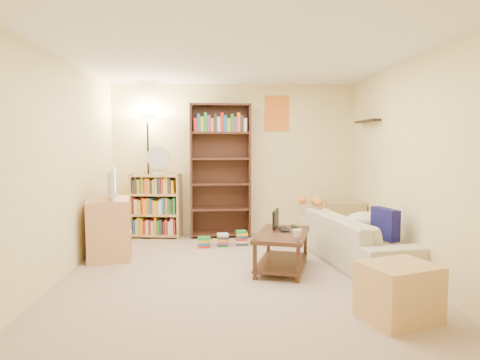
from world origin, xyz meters
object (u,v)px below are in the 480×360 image
object	(u,v)px
mug	(297,234)
television	(108,183)
desk_fan	(158,160)
laptop	(287,229)
sofa	(358,239)
coffee_table	(282,245)
end_cabinet	(399,292)
side_table	(345,221)
tv_stand	(109,228)
tall_bookshelf	(220,167)
floor_lamp	(148,140)
tabby_cat	(314,201)
short_bookshelf	(156,206)

from	to	relation	value
mug	television	distance (m)	2.59
desk_fan	laptop	bearing A→B (deg)	-42.63
sofa	coffee_table	distance (m)	1.05
sofa	television	size ratio (longest dim) A/B	3.05
sofa	laptop	distance (m)	0.95
coffee_table	end_cabinet	size ratio (longest dim) A/B	1.92
mug	side_table	distance (m)	2.04
sofa	tv_stand	distance (m)	3.27
laptop	mug	size ratio (longest dim) A/B	2.49
sofa	tall_bookshelf	size ratio (longest dim) A/B	1.03
floor_lamp	side_table	xyz separation A→B (m)	(3.10, -0.42, -1.27)
mug	tall_bookshelf	size ratio (longest dim) A/B	0.05
coffee_table	desk_fan	world-z (taller)	desk_fan
floor_lamp	tabby_cat	bearing A→B (deg)	-18.91
tabby_cat	desk_fan	distance (m)	2.55
mug	floor_lamp	bearing A→B (deg)	133.47
short_bookshelf	side_table	bearing A→B (deg)	-2.07
tall_bookshelf	short_bookshelf	distance (m)	1.22
laptop	floor_lamp	world-z (taller)	floor_lamp
desk_fan	tabby_cat	bearing A→B (deg)	-19.16
coffee_table	tv_stand	distance (m)	2.33
sofa	short_bookshelf	size ratio (longest dim) A/B	2.16
desk_fan	floor_lamp	world-z (taller)	floor_lamp
coffee_table	desk_fan	xyz separation A→B (m)	(-1.74, 1.83, 0.96)
tv_stand	floor_lamp	distance (m)	1.74
sofa	tabby_cat	size ratio (longest dim) A/B	4.53
tabby_cat	short_bookshelf	world-z (taller)	short_bookshelf
television	coffee_table	bearing A→B (deg)	-118.39
coffee_table	floor_lamp	world-z (taller)	floor_lamp
coffee_table	floor_lamp	distance (m)	2.97
tabby_cat	sofa	bearing A→B (deg)	-61.58
coffee_table	end_cabinet	world-z (taller)	end_cabinet
sofa	mug	distance (m)	1.05
tv_stand	mug	bearing A→B (deg)	-33.60
short_bookshelf	end_cabinet	world-z (taller)	short_bookshelf
television	floor_lamp	bearing A→B (deg)	-26.84
tall_bookshelf	end_cabinet	size ratio (longest dim) A/B	3.63
sofa	tall_bookshelf	world-z (taller)	tall_bookshelf
desk_fan	end_cabinet	xyz separation A→B (m)	(2.55, -3.34, -1.01)
end_cabinet	floor_lamp	bearing A→B (deg)	128.81
mug	end_cabinet	bearing A→B (deg)	-61.09
sofa	short_bookshelf	distance (m)	3.25
coffee_table	mug	bearing A→B (deg)	-48.78
sofa	short_bookshelf	bearing A→B (deg)	50.33
coffee_table	side_table	bearing A→B (deg)	66.89
sofa	end_cabinet	distance (m)	1.78
television	floor_lamp	xyz separation A→B (m)	(0.32, 1.22, 0.58)
desk_fan	end_cabinet	bearing A→B (deg)	-52.61
coffee_table	tv_stand	world-z (taller)	tv_stand
desk_fan	end_cabinet	world-z (taller)	desk_fan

